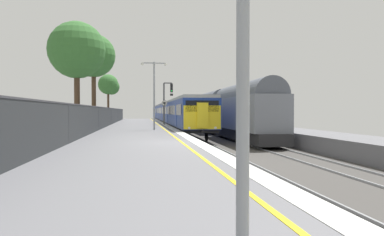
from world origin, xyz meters
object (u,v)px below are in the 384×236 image
object	(u,v)px
commuter_train_at_platform	(169,112)
background_tree_left	(77,52)
freight_train_adjacent_track	(201,110)
signal_gantry	(167,98)
platform_lamp_mid	(154,89)
background_tree_centre	(109,85)
background_tree_right	(94,57)
speed_limit_sign	(164,109)

from	to	relation	value
commuter_train_at_platform	background_tree_left	xyz separation A→B (m)	(-9.22, -27.27, 4.79)
freight_train_adjacent_track	signal_gantry	distance (m)	10.88
background_tree_left	platform_lamp_mid	bearing A→B (deg)	-7.02
commuter_train_at_platform	platform_lamp_mid	size ratio (longest dim) A/B	11.78
platform_lamp_mid	background_tree_centre	world-z (taller)	background_tree_centre
commuter_train_at_platform	background_tree_right	size ratio (longest dim) A/B	6.93
signal_gantry	background_tree_left	distance (m)	14.19
speed_limit_sign	platform_lamp_mid	bearing A→B (deg)	-98.34
background_tree_left	signal_gantry	bearing A→B (deg)	55.89
background_tree_centre	signal_gantry	bearing A→B (deg)	-58.88
background_tree_left	freight_train_adjacent_track	bearing A→B (deg)	57.50
background_tree_centre	background_tree_right	size ratio (longest dim) A/B	0.74
background_tree_left	background_tree_right	xyz separation A→B (m)	(0.31, 7.42, 0.75)
freight_train_adjacent_track	signal_gantry	world-z (taller)	signal_gantry
background_tree_centre	speed_limit_sign	bearing A→B (deg)	-64.39
platform_lamp_mid	background_tree_right	world-z (taller)	background_tree_right
commuter_train_at_platform	background_tree_left	size ratio (longest dim) A/B	7.45
signal_gantry	background_tree_left	world-z (taller)	background_tree_left
freight_train_adjacent_track	background_tree_right	bearing A→B (deg)	-134.07
signal_gantry	background_tree_right	size ratio (longest dim) A/B	0.52
platform_lamp_mid	background_tree_centre	xyz separation A→B (m)	(-5.47, 24.28, 1.97)
background_tree_left	commuter_train_at_platform	bearing A→B (deg)	71.31
speed_limit_sign	signal_gantry	bearing A→B (deg)	80.66
background_tree_left	background_tree_centre	world-z (taller)	background_tree_left
signal_gantry	platform_lamp_mid	bearing A→B (deg)	-98.53
background_tree_left	background_tree_centre	bearing A→B (deg)	88.87
signal_gantry	background_tree_centre	world-z (taller)	background_tree_centre
freight_train_adjacent_track	platform_lamp_mid	bearing A→B (deg)	-108.74
speed_limit_sign	background_tree_right	xyz separation A→B (m)	(-7.06, -1.70, 5.13)
freight_train_adjacent_track	speed_limit_sign	size ratio (longest dim) A/B	21.75
commuter_train_at_platform	background_tree_left	bearing A→B (deg)	-108.69
signal_gantry	background_tree_centre	size ratio (longest dim) A/B	0.70
speed_limit_sign	background_tree_centre	size ratio (longest dim) A/B	0.39
background_tree_right	background_tree_left	bearing A→B (deg)	-92.41
commuter_train_at_platform	background_tree_centre	xyz separation A→B (m)	(-8.76, -3.72, 3.87)
commuter_train_at_platform	freight_train_adjacent_track	xyz separation A→B (m)	(4.00, -6.50, 0.29)
freight_train_adjacent_track	background_tree_left	xyz separation A→B (m)	(-13.23, -20.77, 4.50)
commuter_train_at_platform	background_tree_centre	size ratio (longest dim) A/B	9.35
signal_gantry	background_tree_centre	bearing A→B (deg)	121.12
platform_lamp_mid	signal_gantry	bearing A→B (deg)	81.47
background_tree_left	background_tree_right	distance (m)	7.47
commuter_train_at_platform	platform_lamp_mid	distance (m)	28.25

